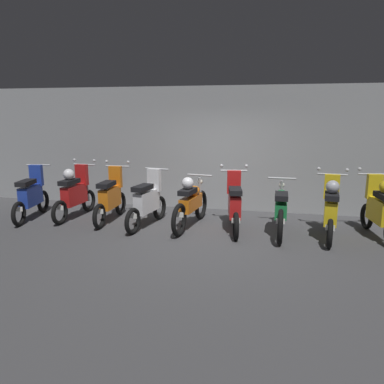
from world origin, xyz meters
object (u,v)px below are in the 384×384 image
(motorbike_slot_0, at_px, (32,196))
(motorbike_slot_2, at_px, (111,197))
(motorbike_slot_5, at_px, (234,205))
(motorbike_slot_8, at_px, (379,209))
(motorbike_slot_1, at_px, (75,193))
(motorbike_slot_7, at_px, (331,209))
(motorbike_slot_6, at_px, (281,209))
(motorbike_slot_4, at_px, (191,202))
(motorbike_slot_3, at_px, (148,202))

(motorbike_slot_0, distance_m, motorbike_slot_2, 1.83)
(motorbike_slot_5, distance_m, motorbike_slot_8, 2.73)
(motorbike_slot_8, bearing_deg, motorbike_slot_1, 179.42)
(motorbike_slot_7, bearing_deg, motorbike_slot_6, 173.56)
(motorbike_slot_4, bearing_deg, motorbike_slot_1, 176.87)
(motorbike_slot_2, bearing_deg, motorbike_slot_8, 0.12)
(motorbike_slot_1, distance_m, motorbike_slot_4, 2.73)
(motorbike_slot_4, bearing_deg, motorbike_slot_2, 177.69)
(motorbike_slot_6, height_order, motorbike_slot_8, motorbike_slot_8)
(motorbike_slot_1, distance_m, motorbike_slot_2, 0.91)
(motorbike_slot_4, bearing_deg, motorbike_slot_3, -172.32)
(motorbike_slot_3, xyz_separation_m, motorbike_slot_8, (4.53, 0.21, 0.04))
(motorbike_slot_0, height_order, motorbike_slot_8, motorbike_slot_8)
(motorbike_slot_5, bearing_deg, motorbike_slot_6, -0.11)
(motorbike_slot_6, bearing_deg, motorbike_slot_3, -177.86)
(motorbike_slot_0, bearing_deg, motorbike_slot_4, 2.01)
(motorbike_slot_0, distance_m, motorbike_slot_1, 0.96)
(motorbike_slot_6, bearing_deg, motorbike_slot_2, 178.52)
(motorbike_slot_3, bearing_deg, motorbike_slot_8, 2.61)
(motorbike_slot_5, bearing_deg, motorbike_slot_4, 178.82)
(motorbike_slot_0, relative_size, motorbike_slot_1, 0.99)
(motorbike_slot_7, bearing_deg, motorbike_slot_5, 176.72)
(motorbike_slot_0, height_order, motorbike_slot_5, motorbike_slot_5)
(motorbike_slot_2, distance_m, motorbike_slot_3, 0.94)
(motorbike_slot_3, bearing_deg, motorbike_slot_7, -0.02)
(motorbike_slot_7, bearing_deg, motorbike_slot_2, 177.52)
(motorbike_slot_2, height_order, motorbike_slot_5, same)
(motorbike_slot_0, relative_size, motorbike_slot_5, 1.00)
(motorbike_slot_3, xyz_separation_m, motorbike_slot_6, (2.72, 0.10, -0.03))
(motorbike_slot_0, height_order, motorbike_slot_7, motorbike_slot_7)
(motorbike_slot_2, bearing_deg, motorbike_slot_6, -1.48)
(motorbike_slot_2, bearing_deg, motorbike_slot_0, -173.70)
(motorbike_slot_0, height_order, motorbike_slot_3, same)
(motorbike_slot_5, bearing_deg, motorbike_slot_2, 178.06)
(motorbike_slot_5, relative_size, motorbike_slot_8, 1.00)
(motorbike_slot_7, bearing_deg, motorbike_slot_4, 177.41)
(motorbike_slot_3, height_order, motorbike_slot_8, motorbike_slot_8)
(motorbike_slot_1, relative_size, motorbike_slot_2, 1.00)
(motorbike_slot_2, distance_m, motorbike_slot_8, 5.44)
(motorbike_slot_4, xyz_separation_m, motorbike_slot_5, (0.90, -0.02, 0.00))
(motorbike_slot_6, relative_size, motorbike_slot_8, 1.16)
(motorbike_slot_5, relative_size, motorbike_slot_6, 0.86)
(motorbike_slot_1, distance_m, motorbike_slot_8, 6.35)
(motorbike_slot_0, relative_size, motorbike_slot_4, 0.86)
(motorbike_slot_2, bearing_deg, motorbike_slot_5, -1.94)
(motorbike_slot_5, bearing_deg, motorbike_slot_7, -3.28)
(motorbike_slot_2, relative_size, motorbike_slot_8, 1.00)
(motorbike_slot_3, height_order, motorbike_slot_7, motorbike_slot_7)
(motorbike_slot_2, xyz_separation_m, motorbike_slot_3, (0.92, -0.19, -0.00))
(motorbike_slot_2, distance_m, motorbike_slot_4, 1.82)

